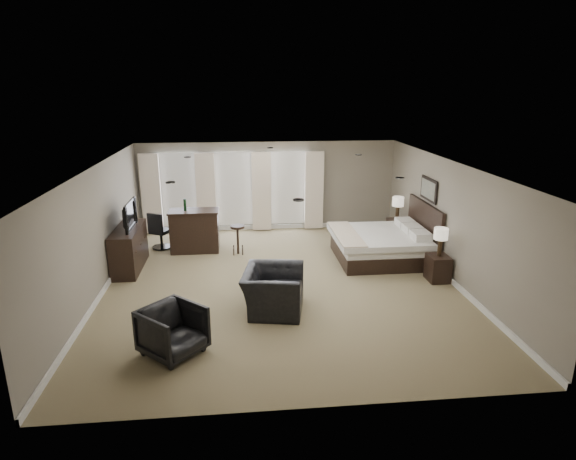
{
  "coord_description": "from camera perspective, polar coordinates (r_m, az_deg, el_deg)",
  "views": [
    {
      "loc": [
        -0.84,
        -9.68,
        4.16
      ],
      "look_at": [
        0.2,
        0.4,
        1.1
      ],
      "focal_mm": 30.0,
      "sensor_mm": 36.0,
      "label": 1
    }
  ],
  "objects": [
    {
      "name": "desk_chair",
      "position": [
        13.1,
        -14.85,
        -0.0
      ],
      "size": [
        0.69,
        0.69,
        1.0
      ],
      "primitive_type": "cube",
      "rotation": [
        0.0,
        0.0,
        2.65
      ],
      "color": "black",
      "rests_on": "ground"
    },
    {
      "name": "bed",
      "position": [
        12.0,
        10.93,
        -0.24
      ],
      "size": [
        2.22,
        2.12,
        1.41
      ],
      "primitive_type": "cube",
      "color": "silver",
      "rests_on": "ground"
    },
    {
      "name": "window_bay",
      "position": [
        14.1,
        -6.43,
        4.59
      ],
      "size": [
        5.25,
        0.2,
        2.3
      ],
      "color": "silver",
      "rests_on": "room"
    },
    {
      "name": "bar_stool_right",
      "position": [
        12.33,
        -5.97,
        -1.16
      ],
      "size": [
        0.42,
        0.42,
        0.75
      ],
      "primitive_type": "cube",
      "rotation": [
        0.0,
        0.0,
        0.21
      ],
      "color": "black",
      "rests_on": "ground"
    },
    {
      "name": "bar_stool_left",
      "position": [
        12.79,
        -10.14,
        -0.58
      ],
      "size": [
        0.47,
        0.47,
        0.79
      ],
      "primitive_type": "cube",
      "rotation": [
        0.0,
        0.0,
        -0.28
      ],
      "color": "black",
      "rests_on": "ground"
    },
    {
      "name": "bar_counter",
      "position": [
        12.65,
        -11.01,
        -0.08
      ],
      "size": [
        1.27,
        0.66,
        1.11
      ],
      "primitive_type": "cube",
      "color": "black",
      "rests_on": "ground"
    },
    {
      "name": "nightstand_near",
      "position": [
        11.15,
        17.33,
        -4.33
      ],
      "size": [
        0.43,
        0.53,
        0.58
      ],
      "primitive_type": "cube",
      "color": "black",
      "rests_on": "ground"
    },
    {
      "name": "tv",
      "position": [
        11.68,
        -18.57,
        0.53
      ],
      "size": [
        0.63,
        1.1,
        0.14
      ],
      "primitive_type": "imported",
      "rotation": [
        0.0,
        0.0,
        1.57
      ],
      "color": "black",
      "rests_on": "dresser"
    },
    {
      "name": "wall_art",
      "position": [
        12.12,
        16.3,
        4.65
      ],
      "size": [
        0.04,
        0.96,
        0.56
      ],
      "primitive_type": "cube",
      "color": "slate",
      "rests_on": "room"
    },
    {
      "name": "lamp_far",
      "position": [
        13.54,
        12.86,
        2.51
      ],
      "size": [
        0.31,
        0.31,
        0.65
      ],
      "primitive_type": "cube",
      "color": "beige",
      "rests_on": "nightstand_far"
    },
    {
      "name": "lamp_near",
      "position": [
        10.95,
        17.6,
        -1.38
      ],
      "size": [
        0.31,
        0.31,
        0.63
      ],
      "primitive_type": "cube",
      "color": "beige",
      "rests_on": "nightstand_near"
    },
    {
      "name": "nightstand_far",
      "position": [
        13.7,
        12.7,
        0.0
      ],
      "size": [
        0.44,
        0.54,
        0.59
      ],
      "primitive_type": "cube",
      "color": "black",
      "rests_on": "ground"
    },
    {
      "name": "room",
      "position": [
        10.13,
        -0.89,
        0.4
      ],
      "size": [
        7.6,
        8.6,
        2.64
      ],
      "color": "#7F7251",
      "rests_on": "ground"
    },
    {
      "name": "dresser",
      "position": [
        11.85,
        -18.32,
        -2.1
      ],
      "size": [
        0.55,
        1.71,
        0.99
      ],
      "primitive_type": "cube",
      "color": "black",
      "rests_on": "ground"
    },
    {
      "name": "armchair_far",
      "position": [
        8.02,
        -13.51,
        -11.31
      ],
      "size": [
        1.18,
        1.18,
        0.89
      ],
      "primitive_type": "imported",
      "rotation": [
        0.0,
        0.0,
        0.82
      ],
      "color": "black",
      "rests_on": "ground"
    },
    {
      "name": "armchair_near",
      "position": [
        9.19,
        -1.79,
        -6.36
      ],
      "size": [
        1.03,
        1.38,
        1.1
      ],
      "primitive_type": "imported",
      "rotation": [
        0.0,
        0.0,
        1.39
      ],
      "color": "black",
      "rests_on": "ground"
    }
  ]
}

